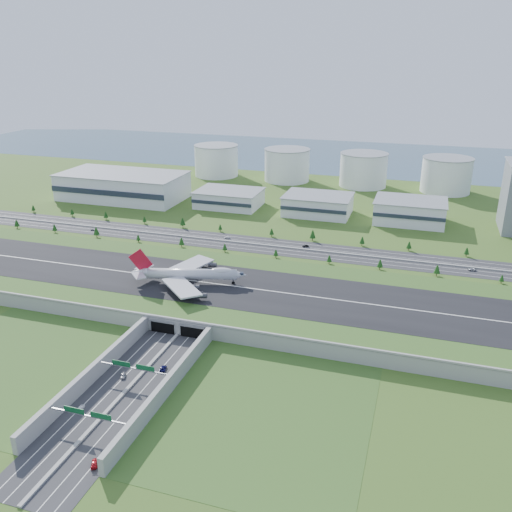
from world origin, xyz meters
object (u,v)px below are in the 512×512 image
(car_4, at_px, (93,230))
(car_2, at_px, (163,368))
(car_3, at_px, (95,463))
(car_1, at_px, (81,408))
(car_6, at_px, (472,269))
(car_5, at_px, (306,246))
(boeing_747, at_px, (189,274))
(fuel_tank_a, at_px, (216,161))
(car_7, at_px, (227,237))
(car_0, at_px, (123,375))

(car_4, bearing_deg, car_2, -134.80)
(car_3, relative_size, car_4, 1.51)
(car_3, bearing_deg, car_4, -80.83)
(car_1, height_order, car_2, car_2)
(car_6, bearing_deg, car_5, 73.40)
(boeing_747, distance_m, car_3, 145.00)
(fuel_tank_a, height_order, car_2, fuel_tank_a)
(boeing_747, relative_size, car_7, 12.95)
(car_0, bearing_deg, fuel_tank_a, 82.81)
(car_3, relative_size, car_7, 1.10)
(car_7, bearing_deg, fuel_tank_a, -151.61)
(car_7, bearing_deg, car_6, 91.21)
(car_6, bearing_deg, car_3, 138.37)
(car_5, bearing_deg, car_0, -31.25)
(car_3, bearing_deg, car_7, -104.70)
(car_2, relative_size, car_6, 0.98)
(fuel_tank_a, relative_size, car_6, 8.83)
(car_7, bearing_deg, car_4, -77.45)
(fuel_tank_a, distance_m, car_6, 349.91)
(car_0, bearing_deg, car_6, 26.27)
(car_3, bearing_deg, fuel_tank_a, -98.11)
(car_0, height_order, car_7, car_0)
(car_0, bearing_deg, car_2, 13.67)
(car_0, height_order, car_5, car_0)
(car_2, distance_m, car_5, 185.28)
(fuel_tank_a, relative_size, car_2, 9.01)
(car_2, bearing_deg, car_6, -144.44)
(boeing_747, bearing_deg, car_2, -89.52)
(car_4, xyz_separation_m, car_6, (292.45, 3.33, 0.13))
(fuel_tank_a, relative_size, car_0, 10.07)
(fuel_tank_a, distance_m, car_7, 228.00)
(car_5, bearing_deg, car_3, -24.34)
(boeing_747, height_order, car_4, boeing_747)
(car_3, xyz_separation_m, car_6, (138.88, 235.38, -0.06))
(car_2, bearing_deg, car_7, -93.16)
(car_1, distance_m, car_2, 41.85)
(car_0, bearing_deg, car_7, 73.73)
(car_0, xyz_separation_m, car_7, (-22.51, 194.63, -0.07))
(car_4, bearing_deg, fuel_tank_a, -1.59)
(car_2, xyz_separation_m, car_3, (4.73, -63.29, 0.08))
(boeing_747, xyz_separation_m, car_5, (47.98, 104.73, -13.26))
(car_1, xyz_separation_m, car_2, (18.97, 37.31, 0.06))
(car_0, bearing_deg, boeing_747, 71.62)
(fuel_tank_a, bearing_deg, boeing_747, -71.31)
(car_2, bearing_deg, car_1, 48.46)
(car_5, relative_size, car_7, 0.90)
(boeing_747, distance_m, car_7, 107.05)
(car_3, xyz_separation_m, car_5, (21.56, 246.69, -0.06))
(car_0, xyz_separation_m, car_1, (-4.30, -26.44, -0.14))
(car_0, distance_m, car_1, 26.79)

